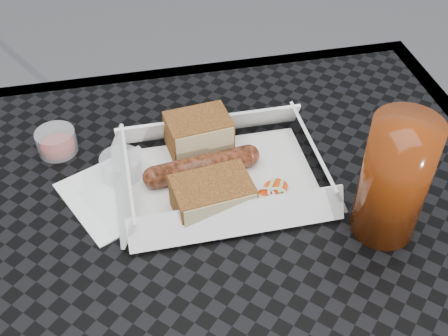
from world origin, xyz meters
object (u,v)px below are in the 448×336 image
Objects in this scene: food_tray at (222,179)px; drink_glass at (394,180)px; patio_table at (210,320)px; bratwurst at (202,166)px.

drink_glass is (0.16, -0.11, 0.07)m from food_tray.
patio_table is 3.64× the size of food_tray.
food_tray is at bearing 145.18° from drink_glass.
drink_glass is at bearing -33.95° from bratwurst.
drink_glass is (0.18, -0.12, 0.06)m from bratwurst.
bratwurst is (-0.02, 0.01, 0.02)m from food_tray.
bratwurst is at bearing 81.80° from patio_table.
food_tray is 1.51× the size of bratwurst.
patio_table is at bearing -98.20° from bratwurst.
patio_table is 0.17m from food_tray.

